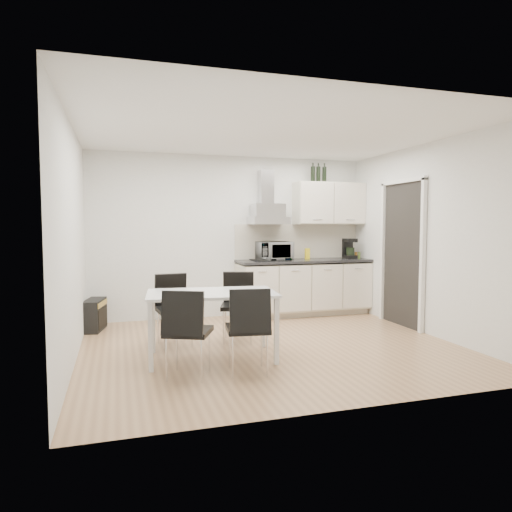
{
  "coord_description": "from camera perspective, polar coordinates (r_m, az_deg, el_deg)",
  "views": [
    {
      "loc": [
        -1.79,
        -5.23,
        1.5
      ],
      "look_at": [
        -0.11,
        0.28,
        1.1
      ],
      "focal_mm": 32.0,
      "sensor_mm": 36.0,
      "label": 1
    }
  ],
  "objects": [
    {
      "name": "dining_table",
      "position": [
        5.11,
        -5.55,
        -5.39
      ],
      "size": [
        1.49,
        0.95,
        0.75
      ],
      "rotation": [
        0.0,
        0.0,
        -0.11
      ],
      "color": "white",
      "rests_on": "ground"
    },
    {
      "name": "ground",
      "position": [
        5.72,
        1.91,
        -11.22
      ],
      "size": [
        4.5,
        4.5,
        0.0
      ],
      "primitive_type": "plane",
      "color": "tan",
      "rests_on": "ground"
    },
    {
      "name": "guitar_amp",
      "position": [
        6.88,
        -19.54,
        -6.95
      ],
      "size": [
        0.34,
        0.57,
        0.44
      ],
      "rotation": [
        0.0,
        0.0,
        -0.22
      ],
      "color": "black",
      "rests_on": "ground"
    },
    {
      "name": "chair_far_right",
      "position": [
        5.87,
        -2.28,
        -6.43
      ],
      "size": [
        0.57,
        0.61,
        0.88
      ],
      "primitive_type": null,
      "rotation": [
        0.0,
        0.0,
        2.84
      ],
      "color": "black",
      "rests_on": "ground"
    },
    {
      "name": "wall_right",
      "position": [
        6.61,
        20.75,
        1.99
      ],
      "size": [
        0.1,
        4.0,
        2.6
      ],
      "primitive_type": "cube",
      "color": "white",
      "rests_on": "ground"
    },
    {
      "name": "ceiling",
      "position": [
        5.63,
        1.97,
        15.24
      ],
      "size": [
        4.5,
        4.5,
        0.0
      ],
      "primitive_type": "plane",
      "color": "white",
      "rests_on": "wall_back"
    },
    {
      "name": "chair_far_left",
      "position": [
        5.75,
        -10.14,
        -6.71
      ],
      "size": [
        0.5,
        0.55,
        0.88
      ],
      "primitive_type": null,
      "rotation": [
        0.0,
        0.0,
        3.27
      ],
      "color": "black",
      "rests_on": "ground"
    },
    {
      "name": "wall_left",
      "position": [
        5.25,
        -22.0,
        1.5
      ],
      "size": [
        0.1,
        4.0,
        2.6
      ],
      "primitive_type": "cube",
      "color": "white",
      "rests_on": "ground"
    },
    {
      "name": "wall_front",
      "position": [
        3.69,
        12.02,
        0.78
      ],
      "size": [
        4.5,
        0.1,
        2.6
      ],
      "primitive_type": "cube",
      "color": "white",
      "rests_on": "ground"
    },
    {
      "name": "kitchenette",
      "position": [
        7.6,
        6.18,
        -1.09
      ],
      "size": [
        2.22,
        0.64,
        2.52
      ],
      "color": "beige",
      "rests_on": "ground"
    },
    {
      "name": "chair_near_left",
      "position": [
        4.58,
        -8.45,
        -9.45
      ],
      "size": [
        0.6,
        0.63,
        0.88
      ],
      "primitive_type": null,
      "rotation": [
        0.0,
        0.0,
        -0.41
      ],
      "color": "black",
      "rests_on": "ground"
    },
    {
      "name": "wall_back",
      "position": [
        7.45,
        -3.05,
        2.44
      ],
      "size": [
        4.5,
        0.1,
        2.6
      ],
      "primitive_type": "cube",
      "color": "white",
      "rests_on": "ground"
    },
    {
      "name": "floor_speaker",
      "position": [
        7.29,
        -10.69,
        -6.7
      ],
      "size": [
        0.19,
        0.17,
        0.31
      ],
      "primitive_type": "cube",
      "rotation": [
        0.0,
        0.0,
        0.02
      ],
      "color": "black",
      "rests_on": "ground"
    },
    {
      "name": "doorway",
      "position": [
        7.04,
        17.71,
        0.13
      ],
      "size": [
        0.08,
        1.04,
        2.1
      ],
      "primitive_type": "cube",
      "color": "white",
      "rests_on": "ground"
    },
    {
      "name": "chair_near_right",
      "position": [
        4.65,
        -1.05,
        -9.19
      ],
      "size": [
        0.51,
        0.56,
        0.88
      ],
      "primitive_type": null,
      "rotation": [
        0.0,
        0.0,
        -0.15
      ],
      "color": "black",
      "rests_on": "ground"
    }
  ]
}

